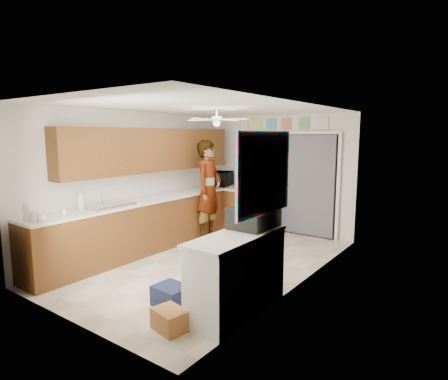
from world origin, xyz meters
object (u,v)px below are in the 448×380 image
Objects in this scene: microwave at (222,179)px; navy_crate at (171,296)px; soap_bottle at (80,199)px; cardboard_box at (170,320)px; paper_towel_roll at (27,212)px; suitcase at (254,217)px; dog at (243,237)px; man at (209,190)px; cup at (41,218)px.

navy_crate is at bearing -167.71° from microwave.
soap_bottle is (-0.18, -3.44, 0.00)m from microwave.
microwave is at bearing 119.29° from cardboard_box.
paper_towel_roll is 2.29m from navy_crate.
paper_towel_roll is 2.56m from cardboard_box.
suitcase reaches higher than cardboard_box.
microwave is 4.73m from cardboard_box.
microwave is at bearing 149.87° from dog.
man is at bearing 178.01° from dog.
dog is (1.34, -1.16, -0.88)m from microwave.
navy_crate reaches higher than cardboard_box.
paper_towel_roll is at bearing 162.09° from man.
dog is (-0.53, 2.44, 0.09)m from navy_crate.
man is (-1.50, 2.66, 0.86)m from navy_crate.
paper_towel_roll is at bearing 163.52° from microwave.
microwave is at bearing 88.68° from paper_towel_roll.
navy_crate is 0.21× the size of man.
paper_towel_roll is at bearing -173.51° from cardboard_box.
paper_towel_roll is (0.08, -0.86, -0.04)m from soap_bottle.
navy_crate is (1.76, 0.63, -0.86)m from cup.
paper_towel_roll is 0.39× the size of suitcase.
microwave reaches higher than dog.
suitcase is 1.40m from navy_crate.
man is (-2.21, 1.90, -0.08)m from suitcase.
cup is 2.05m from navy_crate.
dog reaches higher than cardboard_box.
cardboard_box is (2.45, -0.59, -0.99)m from soap_bottle.
man is 3.53× the size of dog.
suitcase is at bearing -152.92° from microwave.
dog is (1.52, 2.28, -0.88)m from soap_bottle.
microwave is 0.29× the size of man.
microwave is 1.02× the size of dog.
cup is (0.11, -4.23, -0.11)m from microwave.
paper_towel_roll is at bearing -84.46° from soap_bottle.
cup is 3.39m from dog.
suitcase is 1.08× the size of dog.
cup is at bearing -174.81° from cardboard_box.
suitcase is at bearing 46.75° from navy_crate.
cardboard_box is at bearing 6.49° from paper_towel_roll.
cup is 0.21× the size of dog.
dog is at bearing 102.27° from navy_crate.
soap_bottle is at bearing 95.54° from paper_towel_roll.
microwave is 1.56× the size of cardboard_box.
paper_towel_roll is (-0.10, -4.30, -0.04)m from microwave.
navy_crate is (1.87, -3.60, -0.97)m from microwave.
dog is at bearing -112.72° from man.
soap_bottle reaches higher than paper_towel_roll.
man is at bearing 77.58° from soap_bottle.
man is at bearing -173.72° from microwave.
soap_bottle is 2.57m from man.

